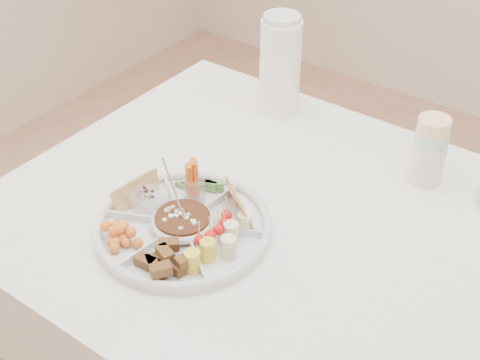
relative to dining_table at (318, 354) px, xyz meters
The scene contains 11 objects.
dining_table is the anchor object (origin of this frame).
party_tray 0.51m from the dining_table, 148.43° to the right, with size 0.38×0.38×0.04m, color white.
bean_dip 0.52m from the dining_table, 148.43° to the right, with size 0.12×0.12×0.04m, color black.
tortillas 0.47m from the dining_table, 162.68° to the right, with size 0.10×0.10×0.06m, color olive, non-canonical shape.
carrot_cucumber 0.55m from the dining_table, behind, with size 0.10×0.10×0.09m, color orange, non-canonical shape.
pita_raisins 0.60m from the dining_table, 158.93° to the right, with size 0.12×0.12×0.06m, color tan, non-canonical shape.
cherries 0.61m from the dining_table, 141.85° to the right, with size 0.10×0.10×0.04m, color orange, non-canonical shape.
granola_chunks 0.55m from the dining_table, 127.38° to the right, with size 0.11×0.11×0.05m, color brown, non-canonical shape.
banana_tomato 0.49m from the dining_table, 128.44° to the right, with size 0.11×0.11×0.09m, color #F5EB85, non-canonical shape.
cup_stack 0.59m from the dining_table, 77.64° to the left, with size 0.08×0.08×0.22m, color #A9BDA6.
thermos 0.76m from the dining_table, 135.17° to the left, with size 0.11×0.11×0.29m, color white.
Camera 1 is at (0.48, -0.98, 1.72)m, focal length 50.00 mm.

